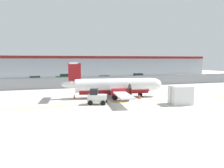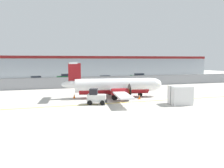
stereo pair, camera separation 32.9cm
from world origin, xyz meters
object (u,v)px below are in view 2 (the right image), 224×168
object	(u,v)px
parked_car_1	(65,77)
ground_crew_worker	(128,93)
traffic_cone_far_left	(74,96)
traffic_cone_near_right	(126,97)
parked_car_2	(106,79)
commuter_airplane	(116,86)
parked_car_0	(36,79)
cargo_container	(180,95)
parked_car_3	(139,76)
traffic_cone_near_left	(139,97)
traffic_cone_far_right	(125,95)
baggage_tug	(96,97)

from	to	relation	value
parked_car_1	ground_crew_worker	bearing A→B (deg)	101.60
traffic_cone_far_left	parked_car_1	xyz separation A→B (m)	(0.88, 27.12, 0.58)
traffic_cone_near_right	parked_car_2	size ratio (longest dim) A/B	0.15
commuter_airplane	parked_car_0	size ratio (longest dim) A/B	3.74
traffic_cone_near_right	cargo_container	bearing A→B (deg)	-43.13
cargo_container	parked_car_3	size ratio (longest dim) A/B	0.63
ground_crew_worker	traffic_cone_far_left	bearing A→B (deg)	-35.50
parked_car_0	parked_car_3	distance (m)	26.14
parked_car_0	parked_car_1	bearing A→B (deg)	34.72
parked_car_0	parked_car_3	xyz separation A→B (m)	(26.05, 2.25, 0.00)
traffic_cone_near_left	parked_car_0	size ratio (longest dim) A/B	0.15
traffic_cone_near_left	parked_car_3	bearing A→B (deg)	66.63
traffic_cone_near_left	parked_car_0	bearing A→B (deg)	119.86
traffic_cone_near_left	cargo_container	bearing A→B (deg)	-54.52
traffic_cone_near_left	traffic_cone_far_left	size ratio (longest dim) A/B	1.00
traffic_cone_far_right	parked_car_3	bearing A→B (deg)	62.49
traffic_cone_near_right	parked_car_1	world-z (taller)	parked_car_1
traffic_cone_far_left	parked_car_2	distance (m)	21.17
parked_car_2	traffic_cone_far_left	bearing A→B (deg)	-111.55
baggage_tug	traffic_cone_near_right	distance (m)	4.97
traffic_cone_far_right	parked_car_3	size ratio (longest dim) A/B	0.15
traffic_cone_near_left	traffic_cone_near_right	size ratio (longest dim) A/B	1.00
baggage_tug	traffic_cone_far_left	xyz separation A→B (m)	(-2.04, 4.90, -0.54)
ground_crew_worker	parked_car_0	world-z (taller)	same
parked_car_3	traffic_cone_near_right	bearing A→B (deg)	63.03
traffic_cone_near_right	parked_car_1	size ratio (longest dim) A/B	0.15
baggage_tug	parked_car_2	size ratio (longest dim) A/B	0.59
traffic_cone_far_right	parked_car_0	world-z (taller)	parked_car_0
traffic_cone_near_left	parked_car_2	bearing A→B (deg)	87.13
commuter_airplane	cargo_container	distance (m)	9.07
traffic_cone_near_right	traffic_cone_far_right	distance (m)	2.01
commuter_airplane	traffic_cone_far_right	bearing A→B (deg)	1.65
parked_car_1	parked_car_2	world-z (taller)	same
ground_crew_worker	parked_car_3	distance (m)	30.84
baggage_tug	parked_car_0	world-z (taller)	baggage_tug
baggage_tug	traffic_cone_far_right	distance (m)	6.36
traffic_cone_far_left	traffic_cone_far_right	world-z (taller)	same
traffic_cone_far_left	parked_car_0	distance (m)	22.52
commuter_airplane	ground_crew_worker	distance (m)	2.95
traffic_cone_near_right	ground_crew_worker	bearing A→B (deg)	-92.61
parked_car_3	baggage_tug	bearing A→B (deg)	57.57
parked_car_0	parked_car_2	xyz separation A→B (m)	(15.41, -2.83, 0.00)
parked_car_2	ground_crew_worker	bearing A→B (deg)	-92.22
traffic_cone_far_left	traffic_cone_far_right	xyz separation A→B (m)	(7.10, -1.08, 0.00)
ground_crew_worker	parked_car_3	bearing A→B (deg)	-122.22
commuter_airplane	traffic_cone_near_left	xyz separation A→B (m)	(2.66, -2.24, -1.29)
ground_crew_worker	traffic_cone_far_right	distance (m)	2.75
baggage_tug	parked_car_2	distance (m)	24.95
traffic_cone_far_right	traffic_cone_near_left	bearing A→B (deg)	-58.06
cargo_container	parked_car_3	bearing A→B (deg)	83.25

